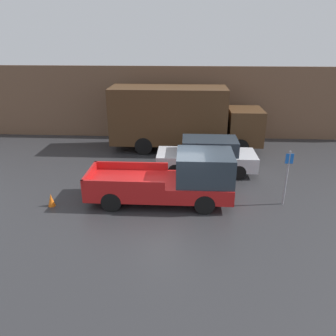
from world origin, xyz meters
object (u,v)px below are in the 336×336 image
Objects in this scene: newspaper_box at (227,131)px; traffic_cone at (51,200)px; car at (207,156)px; parking_sign at (287,175)px; pickup_truck at (175,179)px; delivery_truck at (180,117)px.

newspaper_box is 2.17× the size of traffic_cone.
traffic_cone is at bearing -148.39° from car.
traffic_cone is at bearing -175.79° from parking_sign.
car is (1.45, 3.22, -0.12)m from pickup_truck.
car is at bearing 132.00° from parking_sign.
delivery_truck is 8.01m from parking_sign.
traffic_cone is (-4.88, -0.68, -0.72)m from pickup_truck.
newspaper_box is at bearing 74.00° from car.
pickup_truck is 1.20× the size of car.
car is 5.95m from newspaper_box.
delivery_truck is at bearing -144.15° from newspaper_box.
traffic_cone is (-7.97, -9.61, -0.30)m from newspaper_box.
delivery_truck is at bearing 112.41° from car.
parking_sign reaches higher than newspaper_box.
car is at bearing -67.59° from delivery_truck.
traffic_cone is at bearing -129.68° from newspaper_box.
parking_sign is 9.04m from newspaper_box.
parking_sign is 9.31m from traffic_cone.
newspaper_box reaches higher than traffic_cone.
traffic_cone is at bearing -172.12° from pickup_truck.
traffic_cone is (-6.33, -3.90, -0.60)m from car.
newspaper_box is at bearing 35.85° from delivery_truck.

